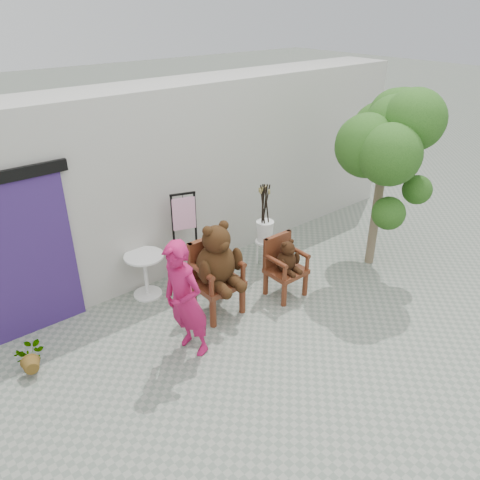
{
  "coord_description": "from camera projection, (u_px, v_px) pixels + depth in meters",
  "views": [
    {
      "loc": [
        -4.23,
        -3.28,
        4.13
      ],
      "look_at": [
        -0.34,
        1.45,
        0.95
      ],
      "focal_mm": 35.0,
      "sensor_mm": 36.0,
      "label": 1
    }
  ],
  "objects": [
    {
      "name": "stool_bucket",
      "position": [
        265.0,
        231.0,
        7.86
      ],
      "size": [
        0.32,
        0.32,
        1.45
      ],
      "rotation": [
        0.0,
        0.0,
        0.04
      ],
      "color": "white",
      "rests_on": "ground"
    },
    {
      "name": "ground_plane",
      "position": [
        325.0,
        330.0,
        6.53
      ],
      "size": [
        60.0,
        60.0,
        0.0
      ],
      "primitive_type": "plane",
      "color": "gray",
      "rests_on": "ground"
    },
    {
      "name": "person",
      "position": [
        185.0,
        300.0,
        5.72
      ],
      "size": [
        0.52,
        0.68,
        1.67
      ],
      "primitive_type": "imported",
      "rotation": [
        0.0,
        0.0,
        -1.36
      ],
      "color": "#AD154E",
      "rests_on": "ground"
    },
    {
      "name": "display_stand",
      "position": [
        186.0,
        247.0,
        7.46
      ],
      "size": [
        0.54,
        0.48,
        1.51
      ],
      "rotation": [
        0.0,
        0.0,
        -0.33
      ],
      "color": "black",
      "rests_on": "ground"
    },
    {
      "name": "tree",
      "position": [
        391.0,
        134.0,
        7.15
      ],
      "size": [
        1.86,
        1.77,
        3.0
      ],
      "rotation": [
        0.0,
        0.0,
        -0.39
      ],
      "color": "brown",
      "rests_on": "ground"
    },
    {
      "name": "chair_small",
      "position": [
        285.0,
        262.0,
        7.09
      ],
      "size": [
        0.55,
        0.51,
        0.96
      ],
      "color": "#4B2010",
      "rests_on": "ground"
    },
    {
      "name": "back_wall",
      "position": [
        194.0,
        171.0,
        7.96
      ],
      "size": [
        9.0,
        1.0,
        3.0
      ],
      "primitive_type": "cube",
      "color": "#B8B6AC",
      "rests_on": "ground"
    },
    {
      "name": "doorway",
      "position": [
        27.0,
        254.0,
        6.07
      ],
      "size": [
        1.4,
        0.11,
        2.33
      ],
      "color": "#382062",
      "rests_on": "ground"
    },
    {
      "name": "cafe_table",
      "position": [
        145.0,
        270.0,
        7.11
      ],
      "size": [
        0.6,
        0.6,
        0.7
      ],
      "rotation": [
        0.0,
        0.0,
        -0.26
      ],
      "color": "white",
      "rests_on": "ground"
    },
    {
      "name": "chair_big",
      "position": [
        217.0,
        264.0,
        6.57
      ],
      "size": [
        0.7,
        0.75,
        1.43
      ],
      "color": "#4B2010",
      "rests_on": "ground"
    },
    {
      "name": "potted_plant",
      "position": [
        31.0,
        357.0,
        5.75
      ],
      "size": [
        0.4,
        0.36,
        0.39
      ],
      "primitive_type": "imported",
      "rotation": [
        0.0,
        0.0,
        -0.16
      ],
      "color": "#173C10",
      "rests_on": "ground"
    }
  ]
}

